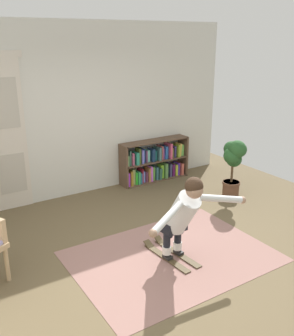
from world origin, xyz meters
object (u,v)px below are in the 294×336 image
at_px(potted_plant, 234,160).
at_px(skis_pair, 170,254).
at_px(person_skier, 184,212).
at_px(bookshelf, 154,163).

xyz_separation_m(potted_plant, skis_pair, (-2.02, -1.00, -0.64)).
bearing_deg(person_skier, skis_pair, 94.78).
relative_size(bookshelf, person_skier, 0.96).
bearing_deg(person_skier, bookshelf, 63.48).
xyz_separation_m(bookshelf, person_skier, (-1.30, -2.61, 0.34)).
xyz_separation_m(potted_plant, person_skier, (-2.01, -1.21, 0.02)).
relative_size(potted_plant, skis_pair, 1.20).
height_order(potted_plant, skis_pair, potted_plant).
distance_m(bookshelf, person_skier, 2.93).
xyz_separation_m(bookshelf, skis_pair, (-1.32, -2.39, -0.33)).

